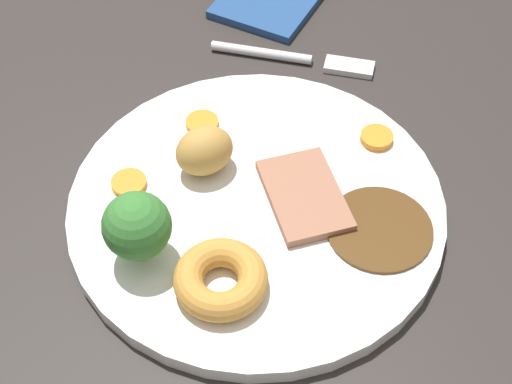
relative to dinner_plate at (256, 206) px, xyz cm
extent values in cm
cube|color=#2B2623|center=(-1.01, 0.03, -2.50)|extent=(120.00, 84.00, 3.60)
cylinder|color=white|center=(0.00, 0.00, 0.00)|extent=(28.91, 28.91, 1.40)
cylinder|color=#563819|center=(0.63, 9.53, 0.85)|extent=(7.94, 7.94, 0.30)
cube|color=#9E664C|center=(-0.84, 3.56, 1.10)|extent=(9.83, 8.77, 0.80)
torus|color=#C68938|center=(8.21, -0.54, 1.75)|extent=(6.59, 6.59, 2.11)
ellipsoid|color=#BC8C42|center=(-2.35, -4.67, 2.66)|extent=(5.88, 5.91, 3.91)
cylinder|color=orange|center=(-6.84, -6.25, 0.94)|extent=(2.74, 2.74, 0.48)
cylinder|color=orange|center=(-8.48, 8.10, 1.00)|extent=(2.67, 2.67, 0.60)
cylinder|color=orange|center=(0.80, -9.96, 0.95)|extent=(2.76, 2.76, 0.49)
cylinder|color=#8CB766|center=(6.85, -6.79, 1.58)|extent=(1.22, 1.22, 1.76)
sphere|color=#387A33|center=(6.85, -6.79, 4.17)|extent=(4.88, 4.88, 4.88)
cylinder|color=silver|center=(-18.14, -3.82, -0.25)|extent=(0.99, 9.51, 0.90)
cube|color=silver|center=(-18.22, 4.43, -0.40)|extent=(2.04, 4.52, 0.60)
camera|label=1|loc=(35.62, 8.52, 45.66)|focal=53.24mm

